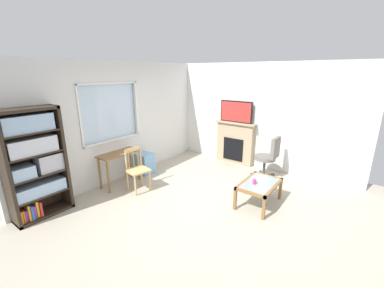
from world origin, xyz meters
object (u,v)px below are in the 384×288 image
(fireplace, at_px, (235,143))
(bookshelf, at_px, (34,161))
(sippy_cup, at_px, (254,181))
(plastic_drawer_unit, at_px, (145,163))
(office_chair, at_px, (269,155))
(desk_under_window, at_px, (119,159))
(wooden_chair, at_px, (137,169))
(coffee_table, at_px, (259,186))
(tv, at_px, (236,112))

(fireplace, bearing_deg, bookshelf, 160.81)
(sippy_cup, bearing_deg, plastic_drawer_unit, 92.76)
(office_chair, bearing_deg, bookshelf, 145.98)
(desk_under_window, height_order, fireplace, fireplace)
(sippy_cup, bearing_deg, wooden_chair, 111.17)
(plastic_drawer_unit, relative_size, coffee_table, 0.54)
(desk_under_window, distance_m, wooden_chair, 0.53)
(plastic_drawer_unit, bearing_deg, office_chair, -59.35)
(plastic_drawer_unit, xyz_separation_m, tv, (1.94, -1.44, 1.15))
(tv, xyz_separation_m, coffee_table, (-1.70, -1.39, -1.04))
(bookshelf, xyz_separation_m, desk_under_window, (1.58, -0.11, -0.40))
(wooden_chair, height_order, fireplace, fireplace)
(bookshelf, xyz_separation_m, tv, (4.27, -1.49, 0.41))
(fireplace, height_order, coffee_table, fireplace)
(bookshelf, bearing_deg, plastic_drawer_unit, -1.38)
(wooden_chair, bearing_deg, fireplace, -18.07)
(bookshelf, relative_size, tv, 2.12)
(coffee_table, bearing_deg, fireplace, 38.87)
(wooden_chair, relative_size, fireplace, 0.80)
(desk_under_window, height_order, wooden_chair, wooden_chair)
(desk_under_window, distance_m, coffee_table, 2.96)
(plastic_drawer_unit, bearing_deg, sippy_cup, -87.24)
(tv, bearing_deg, wooden_chair, 161.81)
(desk_under_window, bearing_deg, fireplace, -27.07)
(wooden_chair, distance_m, tv, 2.95)
(desk_under_window, xyz_separation_m, sippy_cup, (0.89, -2.71, -0.12))
(tv, distance_m, sippy_cup, 2.42)
(desk_under_window, xyz_separation_m, plastic_drawer_unit, (0.76, 0.05, -0.34))
(office_chair, height_order, coffee_table, office_chair)
(bookshelf, bearing_deg, tv, -19.27)
(plastic_drawer_unit, bearing_deg, coffee_table, -85.25)
(desk_under_window, relative_size, wooden_chair, 1.01)
(plastic_drawer_unit, xyz_separation_m, coffee_table, (0.23, -2.83, 0.12))
(bookshelf, bearing_deg, fireplace, -19.19)
(tv, relative_size, coffee_table, 0.95)
(tv, bearing_deg, bookshelf, 160.73)
(coffee_table, bearing_deg, office_chair, 13.04)
(desk_under_window, distance_m, fireplace, 3.05)
(bookshelf, relative_size, coffee_table, 2.02)
(plastic_drawer_unit, height_order, fireplace, fireplace)
(tv, bearing_deg, desk_under_window, 152.77)
(office_chair, relative_size, coffee_table, 1.08)
(fireplace, relative_size, sippy_cup, 12.56)
(tv, xyz_separation_m, sippy_cup, (-1.81, -1.32, -0.93))
(plastic_drawer_unit, distance_m, sippy_cup, 2.78)
(bookshelf, relative_size, sippy_cup, 20.74)
(office_chair, distance_m, coffee_table, 1.31)
(tv, bearing_deg, plastic_drawer_unit, 143.45)
(plastic_drawer_unit, distance_m, coffee_table, 2.84)
(desk_under_window, height_order, plastic_drawer_unit, desk_under_window)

